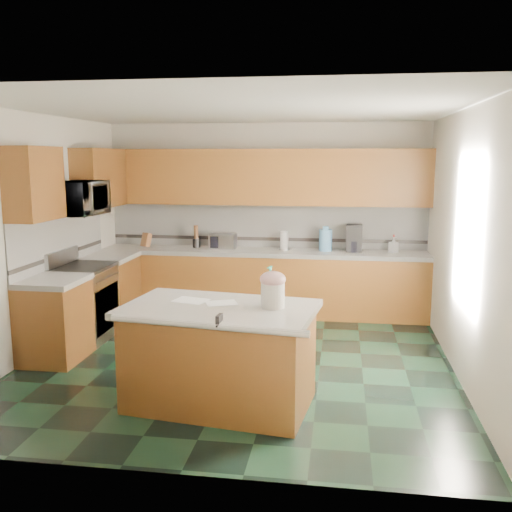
# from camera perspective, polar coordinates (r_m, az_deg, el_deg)

# --- Properties ---
(floor) EXTENTS (4.60, 4.60, 0.00)m
(floor) POSITION_cam_1_polar(r_m,az_deg,el_deg) (6.38, -1.83, -10.46)
(floor) COLOR black
(floor) RESTS_ON ground
(ceiling) EXTENTS (4.60, 4.60, 0.00)m
(ceiling) POSITION_cam_1_polar(r_m,az_deg,el_deg) (6.01, -1.97, 14.48)
(ceiling) COLOR white
(ceiling) RESTS_ON ground
(wall_back) EXTENTS (4.60, 0.04, 2.70)m
(wall_back) POSITION_cam_1_polar(r_m,az_deg,el_deg) (8.32, 0.98, 3.88)
(wall_back) COLOR silver
(wall_back) RESTS_ON ground
(wall_front) EXTENTS (4.60, 0.04, 2.70)m
(wall_front) POSITION_cam_1_polar(r_m,az_deg,el_deg) (3.83, -8.16, -3.29)
(wall_front) COLOR silver
(wall_front) RESTS_ON ground
(wall_left) EXTENTS (0.04, 4.60, 2.70)m
(wall_left) POSITION_cam_1_polar(r_m,az_deg,el_deg) (6.85, -21.36, 1.92)
(wall_left) COLOR silver
(wall_left) RESTS_ON ground
(wall_right) EXTENTS (0.04, 4.60, 2.70)m
(wall_right) POSITION_cam_1_polar(r_m,az_deg,el_deg) (6.08, 20.16, 1.07)
(wall_right) COLOR silver
(wall_right) RESTS_ON ground
(back_base_cab) EXTENTS (4.60, 0.60, 0.86)m
(back_base_cab) POSITION_cam_1_polar(r_m,az_deg,el_deg) (8.16, 0.67, -2.80)
(back_base_cab) COLOR black
(back_base_cab) RESTS_ON ground
(back_countertop) EXTENTS (4.60, 0.64, 0.06)m
(back_countertop) POSITION_cam_1_polar(r_m,az_deg,el_deg) (8.07, 0.67, 0.39)
(back_countertop) COLOR white
(back_countertop) RESTS_ON back_base_cab
(back_upper_cab) EXTENTS (4.60, 0.33, 0.78)m
(back_upper_cab) POSITION_cam_1_polar(r_m,az_deg,el_deg) (8.10, 0.82, 7.90)
(back_upper_cab) COLOR black
(back_upper_cab) RESTS_ON wall_back
(back_backsplash) EXTENTS (4.60, 0.02, 0.63)m
(back_backsplash) POSITION_cam_1_polar(r_m,az_deg,el_deg) (8.30, 0.95, 3.06)
(back_backsplash) COLOR silver
(back_backsplash) RESTS_ON back_countertop
(back_accent_band) EXTENTS (4.60, 0.01, 0.05)m
(back_accent_band) POSITION_cam_1_polar(r_m,az_deg,el_deg) (8.32, 0.94, 1.73)
(back_accent_band) COLOR black
(back_accent_band) RESTS_ON back_countertop
(left_base_cab_rear) EXTENTS (0.60, 0.82, 0.86)m
(left_base_cab_rear) POSITION_cam_1_polar(r_m,az_deg,el_deg) (8.01, -14.39, -3.34)
(left_base_cab_rear) COLOR black
(left_base_cab_rear) RESTS_ON ground
(left_counter_rear) EXTENTS (0.64, 0.82, 0.06)m
(left_counter_rear) POSITION_cam_1_polar(r_m,az_deg,el_deg) (7.92, -14.53, -0.10)
(left_counter_rear) COLOR white
(left_counter_rear) RESTS_ON left_base_cab_rear
(left_base_cab_front) EXTENTS (0.60, 0.72, 0.86)m
(left_base_cab_front) POSITION_cam_1_polar(r_m,az_deg,el_deg) (6.67, -19.49, -6.24)
(left_base_cab_front) COLOR black
(left_base_cab_front) RESTS_ON ground
(left_counter_front) EXTENTS (0.64, 0.72, 0.06)m
(left_counter_front) POSITION_cam_1_polar(r_m,az_deg,el_deg) (6.57, -19.72, -2.37)
(left_counter_front) COLOR white
(left_counter_front) RESTS_ON left_base_cab_front
(left_backsplash) EXTENTS (0.02, 2.30, 0.63)m
(left_backsplash) POSITION_cam_1_polar(r_m,az_deg,el_deg) (7.33, -18.97, 1.63)
(left_backsplash) COLOR silver
(left_backsplash) RESTS_ON wall_left
(left_accent_band) EXTENTS (0.01, 2.30, 0.05)m
(left_accent_band) POSITION_cam_1_polar(r_m,az_deg,el_deg) (7.36, -18.84, 0.12)
(left_accent_band) COLOR black
(left_accent_band) RESTS_ON wall_left
(left_upper_cab_rear) EXTENTS (0.33, 1.09, 0.78)m
(left_upper_cab_rear) POSITION_cam_1_polar(r_m,az_deg,el_deg) (7.99, -15.38, 7.52)
(left_upper_cab_rear) COLOR black
(left_upper_cab_rear) RESTS_ON wall_left
(left_upper_cab_front) EXTENTS (0.33, 0.72, 0.78)m
(left_upper_cab_front) POSITION_cam_1_polar(r_m,az_deg,el_deg) (6.50, -21.31, 6.76)
(left_upper_cab_front) COLOR black
(left_upper_cab_front) RESTS_ON wall_left
(range_body) EXTENTS (0.60, 0.76, 0.88)m
(range_body) POSITION_cam_1_polar(r_m,az_deg,el_deg) (7.31, -16.79, -4.64)
(range_body) COLOR #B7B7BC
(range_body) RESTS_ON ground
(range_oven_door) EXTENTS (0.02, 0.68, 0.55)m
(range_oven_door) POSITION_cam_1_polar(r_m,az_deg,el_deg) (7.20, -14.68, -5.08)
(range_oven_door) COLOR black
(range_oven_door) RESTS_ON range_body
(range_cooktop) EXTENTS (0.62, 0.78, 0.04)m
(range_cooktop) POSITION_cam_1_polar(r_m,az_deg,el_deg) (7.21, -16.97, -1.09)
(range_cooktop) COLOR black
(range_cooktop) RESTS_ON range_body
(range_handle) EXTENTS (0.02, 0.66, 0.02)m
(range_handle) POSITION_cam_1_polar(r_m,az_deg,el_deg) (7.10, -14.59, -2.13)
(range_handle) COLOR #B7B7BC
(range_handle) RESTS_ON range_body
(range_backguard) EXTENTS (0.06, 0.76, 0.18)m
(range_backguard) POSITION_cam_1_polar(r_m,az_deg,el_deg) (7.31, -18.86, -0.10)
(range_backguard) COLOR #B7B7BC
(range_backguard) RESTS_ON range_body
(microwave) EXTENTS (0.50, 0.73, 0.41)m
(microwave) POSITION_cam_1_polar(r_m,az_deg,el_deg) (7.11, -17.31, 5.51)
(microwave) COLOR #B7B7BC
(microwave) RESTS_ON wall_left
(island_base) EXTENTS (1.68, 1.10, 0.86)m
(island_base) POSITION_cam_1_polar(r_m,az_deg,el_deg) (5.20, -3.64, -10.23)
(island_base) COLOR black
(island_base) RESTS_ON ground
(island_top) EXTENTS (1.79, 1.21, 0.06)m
(island_top) POSITION_cam_1_polar(r_m,az_deg,el_deg) (5.06, -3.69, -5.34)
(island_top) COLOR white
(island_top) RESTS_ON island_base
(island_bullnose) EXTENTS (1.67, 0.28, 0.06)m
(island_bullnose) POSITION_cam_1_polar(r_m,az_deg,el_deg) (4.59, -5.01, -6.94)
(island_bullnose) COLOR white
(island_bullnose) RESTS_ON island_base
(treat_jar) EXTENTS (0.25, 0.25, 0.22)m
(treat_jar) POSITION_cam_1_polar(r_m,az_deg,el_deg) (4.97, 1.68, -3.95)
(treat_jar) COLOR silver
(treat_jar) RESTS_ON island_top
(treat_jar_lid) EXTENTS (0.23, 0.23, 0.14)m
(treat_jar_lid) POSITION_cam_1_polar(r_m,az_deg,el_deg) (4.94, 1.69, -2.34)
(treat_jar_lid) COLOR #D09796
(treat_jar_lid) RESTS_ON treat_jar
(treat_jar_knob) EXTENTS (0.07, 0.03, 0.03)m
(treat_jar_knob) POSITION_cam_1_polar(r_m,az_deg,el_deg) (4.93, 1.70, -1.79)
(treat_jar_knob) COLOR tan
(treat_jar_knob) RESTS_ON treat_jar_lid
(treat_jar_knob_end_l) EXTENTS (0.04, 0.04, 0.04)m
(treat_jar_knob_end_l) POSITION_cam_1_polar(r_m,az_deg,el_deg) (4.93, 1.26, -1.78)
(treat_jar_knob_end_l) COLOR tan
(treat_jar_knob_end_l) RESTS_ON treat_jar_lid
(treat_jar_knob_end_r) EXTENTS (0.04, 0.04, 0.04)m
(treat_jar_knob_end_r) POSITION_cam_1_polar(r_m,az_deg,el_deg) (4.92, 2.13, -1.80)
(treat_jar_knob_end_r) COLOR tan
(treat_jar_knob_end_r) RESTS_ON treat_jar_lid
(soap_bottle_island) EXTENTS (0.16, 0.16, 0.34)m
(soap_bottle_island) POSITION_cam_1_polar(r_m,az_deg,el_deg) (5.09, 1.43, -2.92)
(soap_bottle_island) COLOR #2EB59E
(soap_bottle_island) RESTS_ON island_top
(paper_sheet_a) EXTENTS (0.33, 0.29, 0.00)m
(paper_sheet_a) POSITION_cam_1_polar(r_m,az_deg,el_deg) (5.15, -3.47, -4.72)
(paper_sheet_a) COLOR white
(paper_sheet_a) RESTS_ON island_top
(paper_sheet_b) EXTENTS (0.35, 0.30, 0.00)m
(paper_sheet_b) POSITION_cam_1_polar(r_m,az_deg,el_deg) (5.27, -6.55, -4.43)
(paper_sheet_b) COLOR white
(paper_sheet_b) RESTS_ON island_top
(clamp_body) EXTENTS (0.04, 0.11, 0.10)m
(clamp_body) POSITION_cam_1_polar(r_m,az_deg,el_deg) (4.58, -3.70, -6.46)
(clamp_body) COLOR black
(clamp_body) RESTS_ON island_top
(clamp_handle) EXTENTS (0.02, 0.08, 0.02)m
(clamp_handle) POSITION_cam_1_polar(r_m,az_deg,el_deg) (4.52, -3.87, -6.93)
(clamp_handle) COLOR black
(clamp_handle) RESTS_ON island_top
(knife_block) EXTENTS (0.16, 0.18, 0.22)m
(knife_block) POSITION_cam_1_polar(r_m,az_deg,el_deg) (8.50, -10.92, 1.59)
(knife_block) COLOR #472814
(knife_block) RESTS_ON back_countertop
(utensil_crock) EXTENTS (0.11, 0.11, 0.13)m
(utensil_crock) POSITION_cam_1_polar(r_m,az_deg,el_deg) (8.32, -6.00, 1.29)
(utensil_crock) COLOR black
(utensil_crock) RESTS_ON back_countertop
(utensil_bundle) EXTENTS (0.06, 0.06, 0.19)m
(utensil_bundle) POSITION_cam_1_polar(r_m,az_deg,el_deg) (8.30, -6.02, 2.40)
(utensil_bundle) COLOR #472814
(utensil_bundle) RESTS_ON utensil_crock
(toaster_oven) EXTENTS (0.37, 0.26, 0.21)m
(toaster_oven) POSITION_cam_1_polar(r_m,az_deg,el_deg) (8.20, -3.32, 1.48)
(toaster_oven) COLOR #B7B7BC
(toaster_oven) RESTS_ON back_countertop
(toaster_oven_door) EXTENTS (0.33, 0.01, 0.17)m
(toaster_oven_door) POSITION_cam_1_polar(r_m,az_deg,el_deg) (8.08, -3.49, 1.37)
(toaster_oven_door) COLOR black
(toaster_oven_door) RESTS_ON toaster_oven
(paper_towel) EXTENTS (0.12, 0.12, 0.26)m
(paper_towel) POSITION_cam_1_polar(r_m,az_deg,el_deg) (8.11, 2.84, 1.58)
(paper_towel) COLOR white
(paper_towel) RESTS_ON back_countertop
(paper_towel_base) EXTENTS (0.17, 0.17, 0.01)m
(paper_towel_base) POSITION_cam_1_polar(r_m,az_deg,el_deg) (8.13, 2.84, 0.72)
(paper_towel_base) COLOR #B7B7BC
(paper_towel_base) RESTS_ON back_countertop
(water_jug) EXTENTS (0.18, 0.18, 0.30)m
(water_jug) POSITION_cam_1_polar(r_m,az_deg,el_deg) (8.03, 6.96, 1.58)
(water_jug) COLOR #5693CA
(water_jug) RESTS_ON back_countertop
(water_jug_neck) EXTENTS (0.09, 0.09, 0.04)m
(water_jug_neck) POSITION_cam_1_polar(r_m,az_deg,el_deg) (8.01, 6.99, 2.80)
(water_jug_neck) COLOR #5693CA
(water_jug_neck) RESTS_ON water_jug
(coffee_maker) EXTENTS (0.22, 0.25, 0.37)m
(coffee_maker) POSITION_cam_1_polar(r_m,az_deg,el_deg) (8.05, 9.78, 1.78)
(coffee_maker) COLOR black
(coffee_maker) RESTS_ON back_countertop
(coffee_carafe) EXTENTS (0.15, 0.15, 0.15)m
(coffee_carafe) POSITION_cam_1_polar(r_m,az_deg,el_deg) (8.01, 9.76, 0.95)
(coffee_carafe) COLOR black
(coffee_carafe) RESTS_ON back_countertop
(soap_bottle_back) EXTENTS (0.14, 0.14, 0.22)m
(soap_bottle_back) POSITION_cam_1_polar(r_m,az_deg,el_deg) (8.06, 13.59, 1.10)
(soap_bottle_back) COLOR white
(soap_bottle_back) RESTS_ON back_countertop
(soap_back_cap) EXTENTS (0.02, 0.02, 0.03)m
(soap_back_cap) POSITION_cam_1_polar(r_m,az_deg,el_deg) (8.04, 13.63, 1.98)
(soap_back_cap) COLOR red
(soap_back_cap) RESTS_ON soap_bottle_back
(window_light_proxy) EXTENTS (0.02, 1.40, 1.10)m
(window_light_proxy) POSITION_cam_1_polar(r_m,az_deg,el_deg) (5.86, 20.35, 2.23)
(window_light_proxy) COLOR white
(window_light_proxy) RESTS_ON wall_right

